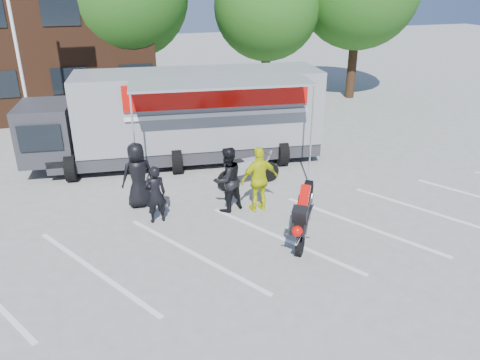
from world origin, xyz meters
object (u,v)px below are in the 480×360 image
spectator_leather_a (138,175)px  spectator_hivis (259,179)px  stunt_bike_rider (304,242)px  spectator_leather_b (155,194)px  parked_motorcycle (249,185)px  flagpole (19,18)px  transporter_truck (188,162)px  spectator_leather_c (227,179)px  tree_mid (267,7)px

spectator_leather_a → spectator_hivis: (3.33, -1.39, -0.01)m
stunt_bike_rider → spectator_leather_b: (-3.48, 2.34, 0.84)m
spectator_leather_a → spectator_leather_b: (0.34, -1.16, -0.15)m
spectator_hivis → spectator_leather_a: bearing=-28.3°
parked_motorcycle → spectator_leather_a: 3.76m
flagpole → stunt_bike_rider: size_ratio=4.18×
transporter_truck → flagpole: bearing=159.5°
transporter_truck → spectator_leather_c: bearing=-79.4°
stunt_bike_rider → spectator_leather_a: spectator_leather_a is taller
stunt_bike_rider → spectator_leather_b: bearing=-178.1°
spectator_leather_a → tree_mid: bearing=-138.9°
tree_mid → transporter_truck: size_ratio=0.73×
flagpole → spectator_hivis: flagpole is taller
flagpole → spectator_hivis: 10.50m
tree_mid → transporter_truck: 10.93m
stunt_bike_rider → spectator_leather_b: 4.28m
stunt_bike_rider → spectator_leather_b: spectator_leather_b is taller
flagpole → spectator_hivis: size_ratio=4.05×
flagpole → transporter_truck: (5.25, -2.68, -5.05)m
transporter_truck → parked_motorcycle: bearing=-55.8°
spectator_leather_b → spectator_leather_c: spectator_leather_c is taller
transporter_truck → spectator_leather_b: size_ratio=6.28×
parked_motorcycle → tree_mid: bearing=-33.5°
transporter_truck → parked_motorcycle: (1.46, -2.78, 0.00)m
tree_mid → parked_motorcycle: 12.43m
tree_mid → parked_motorcycle: tree_mid is taller
spectator_leather_c → spectator_hivis: bearing=139.9°
flagpole → spectator_leather_b: flagpole is taller
transporter_truck → spectator_leather_c: (0.30, -4.25, 0.98)m
parked_motorcycle → spectator_hivis: spectator_hivis is taller
spectator_leather_a → spectator_hivis: bearing=145.4°
spectator_leather_b → spectator_leather_c: (2.11, 0.07, 0.14)m
spectator_leather_b → spectator_leather_c: 2.11m
parked_motorcycle → spectator_hivis: (-0.28, -1.77, 0.99)m
flagpole → stunt_bike_rider: bearing=-53.5°
spectator_leather_a → spectator_hivis: 3.60m
tree_mid → spectator_hivis: 13.73m
stunt_bike_rider → spectator_hivis: (-0.49, 2.11, 0.99)m
tree_mid → spectator_leather_a: size_ratio=3.86×
spectator_leather_b → spectator_leather_a: bearing=-80.1°
tree_mid → stunt_bike_rider: size_ratio=4.01×
flagpole → stunt_bike_rider: 12.68m
spectator_hivis → spectator_leather_b: bearing=-10.1°
parked_motorcycle → spectator_leather_a: spectator_leather_a is taller
stunt_bike_rider → spectator_leather_a: 5.27m
transporter_truck → spectator_leather_a: bearing=-117.6°
transporter_truck → spectator_leather_c: 4.37m
parked_motorcycle → spectator_leather_b: spectator_leather_b is taller
tree_mid → spectator_leather_c: 13.81m
transporter_truck → stunt_bike_rider: bearing=-69.4°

